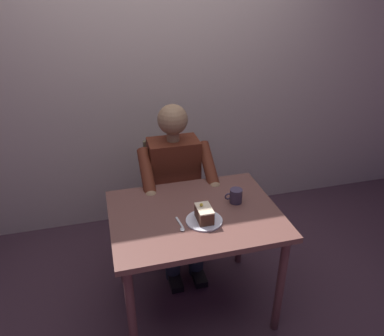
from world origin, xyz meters
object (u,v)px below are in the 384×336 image
(cake_slice, at_px, (204,214))
(coffee_cup, at_px, (236,196))
(dining_table, at_px, (195,225))
(chair, at_px, (172,192))
(dessert_spoon, at_px, (181,226))
(seated_person, at_px, (176,186))

(cake_slice, distance_m, coffee_cup, 0.29)
(dining_table, height_order, cake_slice, cake_slice)
(dining_table, height_order, coffee_cup, coffee_cup)
(chair, height_order, dessert_spoon, chair)
(dining_table, distance_m, chair, 0.70)
(cake_slice, xyz_separation_m, dessert_spoon, (0.14, 0.02, -0.05))
(coffee_cup, bearing_deg, cake_slice, 30.31)
(dining_table, distance_m, cake_slice, 0.18)
(coffee_cup, distance_m, dessert_spoon, 0.42)
(chair, bearing_deg, seated_person, 90.00)
(dining_table, distance_m, coffee_cup, 0.31)
(dining_table, xyz_separation_m, cake_slice, (-0.03, 0.10, 0.15))
(dining_table, height_order, dessert_spoon, dessert_spoon)
(seated_person, distance_m, coffee_cup, 0.56)
(dining_table, xyz_separation_m, coffee_cup, (-0.28, -0.05, 0.14))
(chair, xyz_separation_m, dessert_spoon, (0.11, 0.80, 0.26))
(dessert_spoon, bearing_deg, seated_person, -100.24)
(chair, relative_size, seated_person, 0.73)
(seated_person, relative_size, coffee_cup, 10.96)
(seated_person, distance_m, dessert_spoon, 0.64)
(dining_table, bearing_deg, seated_person, -90.00)
(dining_table, bearing_deg, cake_slice, 105.70)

